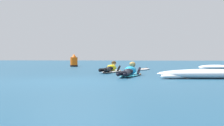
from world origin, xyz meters
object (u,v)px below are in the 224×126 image
(surfer_near, at_px, (130,72))
(drifting_surfboard, at_px, (144,69))
(surfer_far, at_px, (111,69))
(channel_marker_buoy, at_px, (74,62))

(surfer_near, xyz_separation_m, drifting_surfboard, (-0.18, 6.19, -0.10))
(drifting_surfboard, bearing_deg, surfer_near, -88.32)
(surfer_far, xyz_separation_m, channel_marker_buoy, (-4.50, 8.00, 0.22))
(surfer_near, relative_size, surfer_far, 0.96)
(drifting_surfboard, bearing_deg, surfer_far, -107.24)
(surfer_near, relative_size, channel_marker_buoy, 2.86)
(drifting_surfboard, xyz_separation_m, channel_marker_buoy, (-5.59, 4.52, 0.32))
(surfer_near, distance_m, drifting_surfboard, 6.20)
(surfer_near, height_order, drifting_surfboard, surfer_near)
(surfer_near, relative_size, drifting_surfboard, 1.18)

